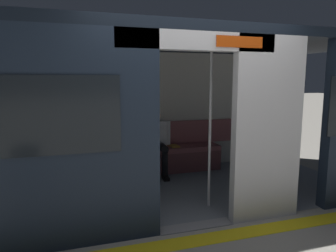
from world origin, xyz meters
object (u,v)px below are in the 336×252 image
Objects in this scene: bench_seat at (151,155)px; grab_pole_door at (153,130)px; train_car at (163,92)px; person_seated at (156,137)px; book at (174,146)px; handbag at (135,145)px; grab_pole_far at (210,127)px.

grab_pole_door is at bearing 77.08° from bench_seat.
person_seated is at bearing -98.87° from train_car.
person_seated is 5.45× the size of book.
train_car reaches higher than handbag.
grab_pole_far is (-0.68, 1.70, 0.54)m from handbag.
train_car is 1.44m from handbag.
book is 0.10× the size of grab_pole_door.
train_car is 0.91m from grab_pole_far.
grab_pole_door reaches higher than person_seated.
bench_seat is 0.35m from handbag.
train_car is 1.54m from bench_seat.
bench_seat is 1.22× the size of grab_pole_door.
grab_pole_door is at bearing 59.79° from book.
book is (-0.37, -0.08, -0.20)m from person_seated.
person_seated is (-0.09, 0.05, 0.33)m from bench_seat.
handbag reaches higher than bench_seat.
grab_pole_far reaches higher than book.
grab_pole_door is at bearing 73.78° from person_seated.
person_seated is 0.55× the size of grab_pole_far.
grab_pole_far is at bearing 83.54° from book.
handbag is 1.91m from grab_pole_far.
train_car is 1.27m from person_seated.
handbag is (0.38, -0.09, -0.13)m from person_seated.
grab_pole_door reaches higher than bench_seat.
person_seated is 0.55× the size of grab_pole_door.
handbag is (0.29, -0.04, 0.20)m from bench_seat.
grab_pole_door is 1.00× the size of grab_pole_far.
bench_seat is 1.22× the size of grab_pole_far.
train_car is 29.09× the size of book.
train_car is 2.91× the size of grab_pole_door.
handbag is (0.23, -1.03, -0.98)m from train_car.
grab_pole_far is (0.07, 1.69, 0.61)m from book.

